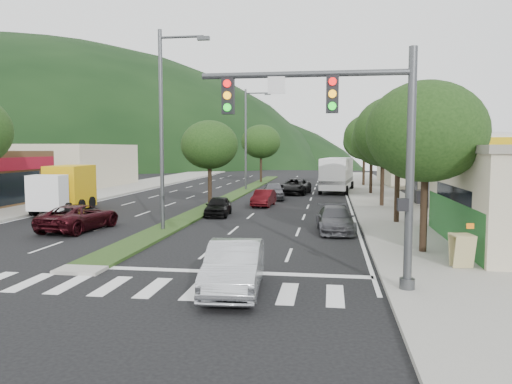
% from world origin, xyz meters
% --- Properties ---
extents(ground, '(160.00, 160.00, 0.00)m').
position_xyz_m(ground, '(0.00, 0.00, 0.00)').
color(ground, black).
rests_on(ground, ground).
extents(sidewalk_right, '(5.00, 90.00, 0.15)m').
position_xyz_m(sidewalk_right, '(12.50, 25.00, 0.07)').
color(sidewalk_right, gray).
rests_on(sidewalk_right, ground).
extents(sidewalk_left, '(6.00, 90.00, 0.15)m').
position_xyz_m(sidewalk_left, '(-13.00, 25.00, 0.07)').
color(sidewalk_left, gray).
rests_on(sidewalk_left, ground).
extents(median, '(1.60, 56.00, 0.12)m').
position_xyz_m(median, '(0.00, 28.00, 0.06)').
color(median, '#1E3914').
rests_on(median, ground).
extents(crosswalk, '(19.00, 2.20, 0.01)m').
position_xyz_m(crosswalk, '(0.00, -2.00, 0.01)').
color(crosswalk, silver).
rests_on(crosswalk, ground).
extents(traffic_signal, '(6.12, 0.40, 7.00)m').
position_xyz_m(traffic_signal, '(9.03, -1.54, 4.65)').
color(traffic_signal, '#47494C').
rests_on(traffic_signal, ground).
extents(gas_canopy, '(12.20, 8.20, 5.25)m').
position_xyz_m(gas_canopy, '(19.00, 22.00, 4.65)').
color(gas_canopy, silver).
rests_on(gas_canopy, ground).
extents(bldg_left_far, '(9.00, 14.00, 4.60)m').
position_xyz_m(bldg_left_far, '(-19.00, 34.00, 2.30)').
color(bldg_left_far, beige).
rests_on(bldg_left_far, ground).
extents(bldg_right_far, '(10.00, 16.00, 5.20)m').
position_xyz_m(bldg_right_far, '(19.50, 44.00, 2.60)').
color(bldg_right_far, beige).
rests_on(bldg_right_far, ground).
extents(hill_far, '(176.00, 132.00, 82.00)m').
position_xyz_m(hill_far, '(-80.00, 110.00, 0.00)').
color(hill_far, black).
rests_on(hill_far, ground).
extents(tree_r_a, '(4.60, 4.60, 6.63)m').
position_xyz_m(tree_r_a, '(12.00, 4.00, 4.82)').
color(tree_r_a, black).
rests_on(tree_r_a, sidewalk_right).
extents(tree_r_b, '(4.80, 4.80, 6.94)m').
position_xyz_m(tree_r_b, '(12.00, 12.00, 5.04)').
color(tree_r_b, black).
rests_on(tree_r_b, sidewalk_right).
extents(tree_r_c, '(4.40, 4.40, 6.48)m').
position_xyz_m(tree_r_c, '(12.00, 20.00, 4.75)').
color(tree_r_c, black).
rests_on(tree_r_c, sidewalk_right).
extents(tree_r_d, '(5.00, 5.00, 7.17)m').
position_xyz_m(tree_r_d, '(12.00, 30.00, 5.18)').
color(tree_r_d, black).
rests_on(tree_r_d, sidewalk_right).
extents(tree_r_e, '(4.60, 4.60, 6.71)m').
position_xyz_m(tree_r_e, '(12.00, 40.00, 4.89)').
color(tree_r_e, black).
rests_on(tree_r_e, sidewalk_right).
extents(tree_med_near, '(4.00, 4.00, 6.02)m').
position_xyz_m(tree_med_near, '(0.00, 18.00, 4.43)').
color(tree_med_near, black).
rests_on(tree_med_near, median).
extents(tree_med_far, '(4.80, 4.80, 6.94)m').
position_xyz_m(tree_med_far, '(0.00, 44.00, 5.01)').
color(tree_med_far, black).
rests_on(tree_med_far, median).
extents(streetlight_near, '(2.60, 0.25, 10.00)m').
position_xyz_m(streetlight_near, '(0.21, 8.00, 5.58)').
color(streetlight_near, '#47494C').
rests_on(streetlight_near, ground).
extents(streetlight_mid, '(2.60, 0.25, 10.00)m').
position_xyz_m(streetlight_mid, '(0.21, 33.00, 5.58)').
color(streetlight_mid, '#47494C').
rests_on(streetlight_mid, ground).
extents(sedan_silver, '(1.86, 4.48, 1.44)m').
position_xyz_m(sedan_silver, '(5.62, -1.96, 0.72)').
color(sedan_silver, '#B4B7BD').
rests_on(sedan_silver, ground).
extents(suv_maroon, '(2.84, 5.09, 1.35)m').
position_xyz_m(suv_maroon, '(-4.31, 7.63, 0.67)').
color(suv_maroon, black).
rests_on(suv_maroon, ground).
extents(car_queue_a, '(1.70, 3.64, 1.21)m').
position_xyz_m(car_queue_a, '(1.50, 14.01, 0.60)').
color(car_queue_a, black).
rests_on(car_queue_a, ground).
extents(car_queue_b, '(2.10, 4.48, 1.26)m').
position_xyz_m(car_queue_b, '(8.64, 9.01, 0.63)').
color(car_queue_b, '#46454A').
rests_on(car_queue_b, ground).
extents(car_queue_c, '(1.48, 3.70, 1.20)m').
position_xyz_m(car_queue_c, '(3.61, 19.58, 0.60)').
color(car_queue_c, '#470B10').
rests_on(car_queue_c, ground).
extents(car_queue_d, '(2.88, 5.31, 1.41)m').
position_xyz_m(car_queue_d, '(5.19, 29.58, 0.71)').
color(car_queue_d, black).
rests_on(car_queue_d, ground).
extents(car_queue_e, '(2.23, 4.34, 1.41)m').
position_xyz_m(car_queue_e, '(3.75, 24.58, 0.71)').
color(car_queue_e, '#54545A').
rests_on(car_queue_e, ground).
extents(box_truck, '(2.91, 6.34, 3.03)m').
position_xyz_m(box_truck, '(-9.00, 14.71, 1.43)').
color(box_truck, white).
rests_on(box_truck, ground).
extents(motorhome, '(3.52, 8.71, 3.25)m').
position_xyz_m(motorhome, '(9.00, 32.52, 1.73)').
color(motorhome, white).
rests_on(motorhome, ground).
extents(a_frame_sign, '(0.79, 0.88, 1.54)m').
position_xyz_m(a_frame_sign, '(12.82, 1.45, 0.83)').
color(a_frame_sign, tan).
rests_on(a_frame_sign, sidewalk_right).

